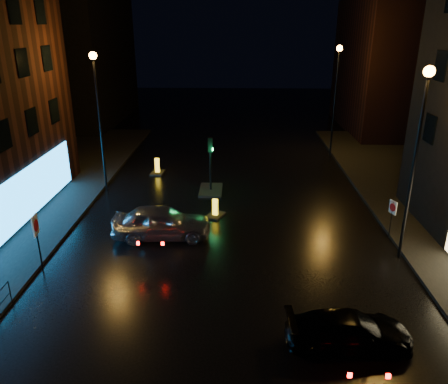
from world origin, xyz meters
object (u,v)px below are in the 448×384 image
(dark_sedan, at_px, (349,331))
(bollard_far, at_px, (158,170))
(road_sign_right, at_px, (392,211))
(silver_hatchback, at_px, (162,222))
(road_sign_left, at_px, (36,230))
(traffic_signal, at_px, (211,184))
(bollard_near, at_px, (215,213))

(dark_sedan, bearing_deg, bollard_far, 24.57)
(road_sign_right, bearing_deg, silver_hatchback, -20.76)
(dark_sedan, height_order, road_sign_left, road_sign_left)
(bollard_far, bearing_deg, silver_hatchback, -73.32)
(bollard_far, relative_size, road_sign_right, 0.66)
(silver_hatchback, bearing_deg, bollard_far, 7.85)
(traffic_signal, xyz_separation_m, road_sign_right, (9.10, -6.22, 1.01))
(traffic_signal, height_order, road_sign_right, traffic_signal)
(road_sign_left, relative_size, road_sign_right, 1.29)
(road_sign_right, bearing_deg, bollard_far, -57.75)
(traffic_signal, height_order, silver_hatchback, traffic_signal)
(silver_hatchback, distance_m, road_sign_left, 5.78)
(traffic_signal, height_order, road_sign_left, traffic_signal)
(dark_sedan, distance_m, road_sign_left, 12.70)
(dark_sedan, relative_size, bollard_near, 3.01)
(silver_hatchback, height_order, bollard_far, silver_hatchback)
(silver_hatchback, bearing_deg, road_sign_right, -92.60)
(dark_sedan, height_order, bollard_far, dark_sedan)
(traffic_signal, distance_m, road_sign_right, 11.07)
(bollard_far, bearing_deg, road_sign_left, -95.96)
(traffic_signal, distance_m, bollard_far, 5.16)
(traffic_signal, relative_size, bollard_far, 2.60)
(road_sign_left, bearing_deg, road_sign_right, 4.99)
(silver_hatchback, relative_size, bollard_far, 3.58)
(bollard_near, bearing_deg, dark_sedan, -40.99)
(silver_hatchback, distance_m, bollard_near, 3.62)
(bollard_far, bearing_deg, road_sign_right, -30.76)
(dark_sedan, bearing_deg, road_sign_right, -29.74)
(silver_hatchback, distance_m, dark_sedan, 10.54)
(traffic_signal, bearing_deg, road_sign_right, -34.38)
(silver_hatchback, height_order, road_sign_right, road_sign_right)
(traffic_signal, height_order, bollard_near, traffic_signal)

